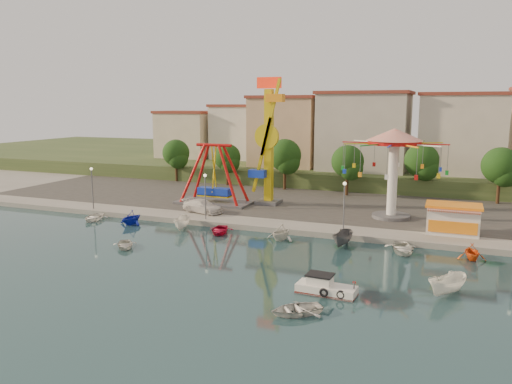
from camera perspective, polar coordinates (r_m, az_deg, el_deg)
The scene contains 35 objects.
ground at distance 43.43m, azimuth -4.23°, elevation -8.38°, with size 200.00×200.00×0.00m, color #15333A.
quay_deck at distance 101.56m, azimuth 11.20°, elevation 2.23°, with size 200.00×100.00×0.60m, color #9E998E.
asphalt_pad at distance 70.66m, azimuth 6.42°, elevation -0.73°, with size 90.00×28.00×0.01m, color #4C4944.
hill_terrace at distance 106.30m, azimuth 11.71°, elevation 3.20°, with size 200.00×60.00×3.00m, color #384C26.
pirate_ship_ride at distance 66.38m, azimuth -4.80°, elevation 1.92°, with size 10.00×5.00×8.00m.
kamikaze_tower at distance 65.06m, azimuth 1.51°, elevation 5.51°, with size 3.90×3.10×16.50m.
wave_swinger at distance 59.24m, azimuth 15.48°, elevation 4.32°, with size 11.60×11.60×10.40m.
booth_left at distance 54.74m, azimuth 21.60°, elevation -2.86°, with size 5.40×3.78×3.08m.
lamp_post_0 at distance 66.25m, azimuth -18.19°, elevation 0.30°, with size 0.14×0.14×5.00m, color #59595E.
lamp_post_1 at distance 57.42m, azimuth -5.81°, elevation -0.67°, with size 0.14×0.14×5.00m, color #59595E.
lamp_post_2 at distance 52.13m, azimuth 10.02°, elevation -1.86°, with size 0.14×0.14×5.00m, color #59595E.
tree_0 at distance 86.55m, azimuth -9.13°, elevation 4.42°, with size 4.60×4.60×7.19m.
tree_1 at distance 81.27m, azimuth -3.30°, elevation 3.99°, with size 4.35×4.35×6.80m.
tree_2 at distance 77.12m, azimuth 3.33°, elevation 4.20°, with size 5.02×5.02×7.85m.
tree_3 at distance 73.23m, azimuth 10.42°, elevation 3.46°, with size 4.68×4.68×7.32m.
tree_4 at distance 74.92m, azimuth 18.41°, elevation 3.41°, with size 4.86×4.86×7.60m.
tree_5 at distance 73.24m, azimuth 26.15°, elevation 2.72°, with size 4.83×4.83×7.54m.
building_0 at distance 97.87m, azimuth -10.19°, elevation 7.05°, with size 9.26×9.53×11.87m, color beige.
building_1 at distance 97.02m, azimuth -2.40°, elevation 6.22°, with size 12.33×9.01×8.63m, color silver.
building_2 at distance 92.94m, azimuth 5.22°, elevation 6.83°, with size 11.95×9.28×11.23m, color tan.
building_3 at distance 86.96m, azimuth 13.39°, elevation 5.71°, with size 12.59×10.50×9.20m, color beige.
building_4 at distance 89.45m, azimuth 22.32°, elevation 5.36°, with size 10.75×9.23×9.24m, color beige.
cabin_motorboat at distance 37.49m, azimuth 7.89°, elevation -10.82°, with size 4.44×1.93×1.53m.
rowboat_a at distance 49.95m, azimuth -14.76°, elevation -5.85°, with size 2.24×3.14×0.65m, color beige.
rowboat_b at distance 33.86m, azimuth 4.60°, elevation -13.18°, with size 2.52×3.53×0.73m, color silver.
skiff at distance 39.25m, azimuth 21.05°, elevation -9.89°, with size 1.49×3.97×1.53m, color white.
van at distance 61.31m, azimuth -6.12°, elevation -1.63°, with size 2.19×5.39×1.57m, color silver.
moored_boat_0 at distance 62.72m, azimuth -18.11°, elevation -2.76°, with size 2.55×3.58×0.74m, color white.
moored_boat_1 at distance 59.34m, azimuth -14.08°, elevation -2.82°, with size 2.70×3.13×1.65m, color #1525BA.
moored_boat_2 at distance 55.78m, azimuth -8.45°, elevation -3.53°, with size 1.43×3.80×1.47m, color silver.
moored_boat_3 at distance 53.76m, azimuth -4.20°, elevation -4.36°, with size 2.58×3.62×0.75m, color #B70E32.
moored_boat_4 at distance 51.07m, azimuth 2.88°, elevation -4.55°, with size 2.80×3.25×1.71m, color silver.
moored_boat_5 at distance 49.50m, azimuth 9.89°, elevation -5.28°, with size 1.48×3.93×1.52m, color #525257.
moored_boat_6 at distance 48.82m, azimuth 16.40°, elevation -6.16°, with size 2.96×4.14×0.86m, color silver.
moored_boat_7 at distance 48.63m, azimuth 23.45°, elevation -6.28°, with size 2.42×2.81×1.48m, color #ED5615.
Camera 1 is at (18.11, -37.04, 13.66)m, focal length 35.00 mm.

